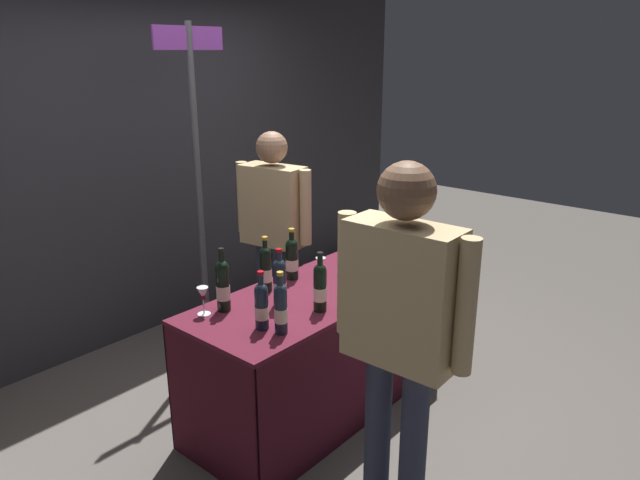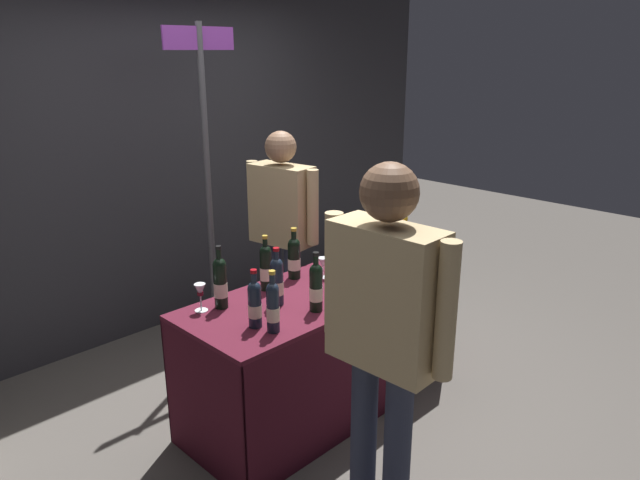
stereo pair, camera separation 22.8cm
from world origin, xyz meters
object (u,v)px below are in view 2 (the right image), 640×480
at_px(tasting_table, 320,327).
at_px(flower_vase, 398,252).
at_px(booth_signpost, 207,165).
at_px(featured_wine_bottle, 220,282).
at_px(wine_glass_mid, 200,292).
at_px(vendor_presenter, 282,221).
at_px(wine_glass_near_vendor, 357,272).
at_px(wine_glass_near_taster, 323,264).
at_px(taster_foreground_right, 385,323).
at_px(display_bottle_0, 273,306).

bearing_deg(tasting_table, flower_vase, -10.56).
xyz_separation_m(flower_vase, booth_signpost, (-0.58, 1.20, 0.47)).
height_order(featured_wine_bottle, wine_glass_mid, featured_wine_bottle).
bearing_deg(vendor_presenter, wine_glass_near_vendor, -23.89).
bearing_deg(featured_wine_bottle, wine_glass_near_vendor, -27.13).
distance_m(wine_glass_near_vendor, vendor_presenter, 0.97).
height_order(wine_glass_near_vendor, wine_glass_mid, wine_glass_mid).
xyz_separation_m(wine_glass_near_vendor, vendor_presenter, (0.26, 0.94, 0.06)).
xyz_separation_m(wine_glass_near_vendor, flower_vase, (0.45, 0.05, 0.00)).
relative_size(wine_glass_near_taster, flower_vase, 0.36).
height_order(featured_wine_bottle, vendor_presenter, vendor_presenter).
bearing_deg(vendor_presenter, taster_foreground_right, -36.99).
relative_size(wine_glass_mid, vendor_presenter, 0.10).
bearing_deg(wine_glass_near_vendor, vendor_presenter, 74.39).
bearing_deg(featured_wine_bottle, display_bottle_0, -88.57).
relative_size(tasting_table, vendor_presenter, 1.07).
relative_size(display_bottle_0, taster_foreground_right, 0.19).
bearing_deg(wine_glass_near_taster, wine_glass_mid, 171.16).
bearing_deg(flower_vase, wine_glass_near_vendor, -173.68).
relative_size(featured_wine_bottle, taster_foreground_right, 0.21).
height_order(featured_wine_bottle, display_bottle_0, featured_wine_bottle).
bearing_deg(display_bottle_0, booth_signpost, 67.03).
relative_size(wine_glass_near_vendor, vendor_presenter, 0.09).
relative_size(display_bottle_0, wine_glass_near_taster, 2.52).
distance_m(featured_wine_bottle, flower_vase, 1.19).
relative_size(tasting_table, booth_signpost, 0.74).
bearing_deg(display_bottle_0, wine_glass_mid, 103.72).
bearing_deg(taster_foreground_right, display_bottle_0, 2.34).
height_order(featured_wine_bottle, taster_foreground_right, taster_foreground_right).
height_order(flower_vase, booth_signpost, booth_signpost).
distance_m(vendor_presenter, taster_foreground_right, 1.88).
bearing_deg(flower_vase, wine_glass_mid, 164.28).
height_order(wine_glass_near_taster, taster_foreground_right, taster_foreground_right).
xyz_separation_m(featured_wine_bottle, display_bottle_0, (0.01, -0.42, -0.01)).
xyz_separation_m(featured_wine_bottle, wine_glass_near_vendor, (0.70, -0.36, -0.04)).
distance_m(wine_glass_near_vendor, wine_glass_near_taster, 0.28).
relative_size(wine_glass_near_vendor, taster_foreground_right, 0.09).
bearing_deg(display_bottle_0, vendor_presenter, 46.36).
bearing_deg(wine_glass_mid, flower_vase, -15.72).
distance_m(tasting_table, vendor_presenter, 0.97).
bearing_deg(tasting_table, wine_glass_near_taster, 39.42).
xyz_separation_m(display_bottle_0, flower_vase, (1.13, 0.11, -0.02)).
height_order(tasting_table, taster_foreground_right, taster_foreground_right).
height_order(wine_glass_near_taster, booth_signpost, booth_signpost).
relative_size(tasting_table, wine_glass_near_vendor, 11.28).
height_order(display_bottle_0, wine_glass_mid, display_bottle_0).
xyz_separation_m(featured_wine_bottle, booth_signpost, (0.56, 0.89, 0.44)).
height_order(flower_vase, vendor_presenter, vendor_presenter).
relative_size(tasting_table, flower_vase, 4.78).
relative_size(featured_wine_bottle, wine_glass_near_vendor, 2.33).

